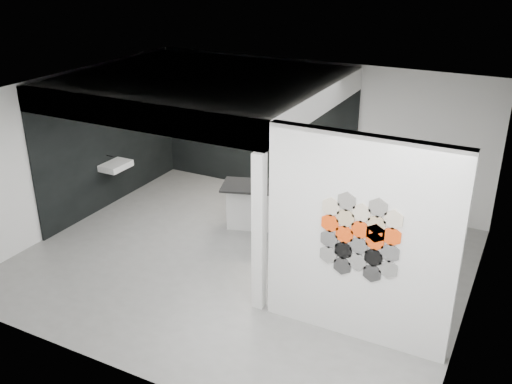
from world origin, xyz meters
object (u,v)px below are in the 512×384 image
object	(u,v)px
partition_panel	(359,242)
utensil_cup	(222,121)
wall_basin	(116,166)
bottle_dark	(236,122)
glass_bowl	(318,136)
stockpot	(222,119)
glass_vase	(318,135)
kettle	(308,134)
kitchen_island	(267,205)

from	to	relation	value
partition_panel	utensil_cup	distance (m)	5.75
wall_basin	utensil_cup	size ratio (longest dim) A/B	5.52
partition_panel	wall_basin	xyz separation A→B (m)	(-5.46, 1.80, -0.55)
bottle_dark	utensil_cup	xyz separation A→B (m)	(-0.34, 0.00, -0.02)
wall_basin	glass_bowl	world-z (taller)	glass_bowl
stockpot	bottle_dark	world-z (taller)	stockpot
partition_panel	glass_bowl	bearing A→B (deg)	118.23
glass_vase	utensil_cup	world-z (taller)	glass_vase
partition_panel	glass_vase	xyz separation A→B (m)	(-2.08, 3.87, -0.01)
stockpot	glass_vase	distance (m)	2.19
kettle	utensil_cup	bearing A→B (deg)	166.53
kettle	bottle_dark	size ratio (longest dim) A/B	1.00
partition_panel	kitchen_island	distance (m)	3.51
glass_bowl	utensil_cup	xyz separation A→B (m)	(-2.19, 0.00, 0.01)
glass_bowl	stockpot	bearing A→B (deg)	180.00
kettle	wall_basin	bearing A→B (deg)	-160.36
kitchen_island	glass_bowl	xyz separation A→B (m)	(0.36, 1.54, 0.93)
bottle_dark	stockpot	bearing A→B (deg)	180.00
wall_basin	utensil_cup	world-z (taller)	utensil_cup
stockpot	glass_bowl	world-z (taller)	stockpot
glass_vase	bottle_dark	distance (m)	1.85
wall_basin	bottle_dark	xyz separation A→B (m)	(1.54, 2.07, 0.55)
kettle	glass_vase	xyz separation A→B (m)	(0.22, 0.00, 0.00)
kettle	utensil_cup	size ratio (longest dim) A/B	1.43
partition_panel	bottle_dark	size ratio (longest dim) A/B	18.11
stockpot	utensil_cup	distance (m)	0.04
glass_vase	utensil_cup	size ratio (longest dim) A/B	1.27
wall_basin	bottle_dark	distance (m)	2.63
wall_basin	bottle_dark	bearing A→B (deg)	53.25
glass_vase	utensil_cup	distance (m)	2.19
kitchen_island	bottle_dark	distance (m)	2.35
stockpot	utensil_cup	bearing A→B (deg)	0.00
wall_basin	glass_bowl	bearing A→B (deg)	31.35
glass_vase	utensil_cup	bearing A→B (deg)	180.00
stockpot	glass_vase	xyz separation A→B (m)	(2.19, 0.00, -0.02)
partition_panel	wall_basin	world-z (taller)	partition_panel
kitchen_island	kettle	world-z (taller)	kettle
stockpot	kettle	world-z (taller)	stockpot
kitchen_island	glass_vase	size ratio (longest dim) A/B	12.56
glass_bowl	bottle_dark	distance (m)	1.85
glass_bowl	bottle_dark	size ratio (longest dim) A/B	0.77
partition_panel	utensil_cup	xyz separation A→B (m)	(-4.26, 3.87, -0.03)
kitchen_island	glass_vase	distance (m)	1.85
wall_basin	stockpot	xyz separation A→B (m)	(1.20, 2.07, 0.56)
wall_basin	glass_vase	xyz separation A→B (m)	(3.39, 2.07, 0.54)
kettle	utensil_cup	world-z (taller)	kettle
kettle	glass_vase	size ratio (longest dim) A/B	1.13
glass_bowl	bottle_dark	world-z (taller)	bottle_dark
kettle	glass_vase	bearing A→B (deg)	-13.47
wall_basin	kettle	size ratio (longest dim) A/B	3.87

